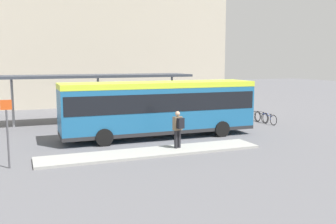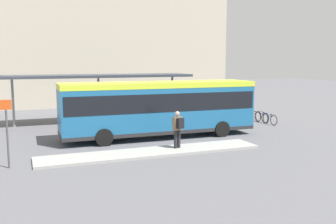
{
  "view_description": "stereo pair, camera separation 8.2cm",
  "coord_description": "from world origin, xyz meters",
  "px_view_note": "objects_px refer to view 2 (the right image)",
  "views": [
    {
      "loc": [
        -7.33,
        -19.89,
        4.29
      ],
      "look_at": [
        0.55,
        0.0,
        1.43
      ],
      "focal_mm": 40.0,
      "sensor_mm": 36.0,
      "label": 1
    },
    {
      "loc": [
        -7.25,
        -19.92,
        4.29
      ],
      "look_at": [
        0.55,
        0.0,
        1.43
      ],
      "focal_mm": 40.0,
      "sensor_mm": 36.0,
      "label": 2
    }
  ],
  "objects_px": {
    "bicycle_black": "(262,117)",
    "bicycle_white": "(254,116)",
    "platform_sign": "(7,130)",
    "pedestrian_waiting": "(178,127)",
    "city_bus": "(159,105)",
    "bicycle_blue": "(269,119)",
    "bicycle_yellow": "(245,114)"
  },
  "relations": [
    {
      "from": "pedestrian_waiting",
      "to": "bicycle_white",
      "type": "distance_m",
      "value": 11.06
    },
    {
      "from": "pedestrian_waiting",
      "to": "bicycle_black",
      "type": "xyz_separation_m",
      "value": [
        8.97,
        5.73,
        -0.78
      ]
    },
    {
      "from": "city_bus",
      "to": "bicycle_black",
      "type": "relative_size",
      "value": 6.24
    },
    {
      "from": "city_bus",
      "to": "bicycle_black",
      "type": "xyz_separation_m",
      "value": [
        8.68,
        2.28,
        -1.47
      ]
    },
    {
      "from": "bicycle_black",
      "to": "bicycle_yellow",
      "type": "xyz_separation_m",
      "value": [
        -0.35,
        1.71,
        0.01
      ]
    },
    {
      "from": "bicycle_yellow",
      "to": "platform_sign",
      "type": "relative_size",
      "value": 0.65
    },
    {
      "from": "bicycle_blue",
      "to": "bicycle_yellow",
      "type": "height_order",
      "value": "bicycle_yellow"
    },
    {
      "from": "bicycle_white",
      "to": "bicycle_yellow",
      "type": "xyz_separation_m",
      "value": [
        -0.23,
        0.85,
        0.02
      ]
    },
    {
      "from": "bicycle_black",
      "to": "platform_sign",
      "type": "xyz_separation_m",
      "value": [
        -16.57,
        -6.04,
        1.17
      ]
    },
    {
      "from": "bicycle_white",
      "to": "platform_sign",
      "type": "bearing_deg",
      "value": 111.59
    },
    {
      "from": "pedestrian_waiting",
      "to": "bicycle_black",
      "type": "bearing_deg",
      "value": -73.81
    },
    {
      "from": "bicycle_black",
      "to": "platform_sign",
      "type": "relative_size",
      "value": 0.64
    },
    {
      "from": "pedestrian_waiting",
      "to": "city_bus",
      "type": "bearing_deg",
      "value": -21.29
    },
    {
      "from": "bicycle_white",
      "to": "platform_sign",
      "type": "xyz_separation_m",
      "value": [
        -16.45,
        -6.89,
        1.19
      ]
    },
    {
      "from": "city_bus",
      "to": "bicycle_white",
      "type": "bearing_deg",
      "value": 20.75
    },
    {
      "from": "bicycle_black",
      "to": "pedestrian_waiting",
      "type": "bearing_deg",
      "value": 126.8
    },
    {
      "from": "bicycle_black",
      "to": "bicycle_yellow",
      "type": "relative_size",
      "value": 0.98
    },
    {
      "from": "bicycle_white",
      "to": "platform_sign",
      "type": "height_order",
      "value": "platform_sign"
    },
    {
      "from": "bicycle_blue",
      "to": "platform_sign",
      "type": "distance_m",
      "value": 17.39
    },
    {
      "from": "bicycle_black",
      "to": "bicycle_white",
      "type": "height_order",
      "value": "bicycle_black"
    },
    {
      "from": "bicycle_black",
      "to": "bicycle_blue",
      "type": "bearing_deg",
      "value": -176.48
    },
    {
      "from": "bicycle_black",
      "to": "bicycle_white",
      "type": "xyz_separation_m",
      "value": [
        -0.12,
        0.85,
        -0.01
      ]
    },
    {
      "from": "pedestrian_waiting",
      "to": "bicycle_blue",
      "type": "height_order",
      "value": "pedestrian_waiting"
    },
    {
      "from": "city_bus",
      "to": "platform_sign",
      "type": "distance_m",
      "value": 8.75
    },
    {
      "from": "bicycle_yellow",
      "to": "bicycle_blue",
      "type": "bearing_deg",
      "value": -170.98
    },
    {
      "from": "bicycle_yellow",
      "to": "platform_sign",
      "type": "xyz_separation_m",
      "value": [
        -16.22,
        -7.75,
        1.17
      ]
    },
    {
      "from": "bicycle_blue",
      "to": "bicycle_yellow",
      "type": "distance_m",
      "value": 2.59
    },
    {
      "from": "city_bus",
      "to": "bicycle_yellow",
      "type": "relative_size",
      "value": 6.14
    },
    {
      "from": "city_bus",
      "to": "pedestrian_waiting",
      "type": "distance_m",
      "value": 3.54
    },
    {
      "from": "city_bus",
      "to": "bicycle_yellow",
      "type": "height_order",
      "value": "city_bus"
    },
    {
      "from": "pedestrian_waiting",
      "to": "bicycle_yellow",
      "type": "bearing_deg",
      "value": -65.58
    },
    {
      "from": "city_bus",
      "to": "bicycle_black",
      "type": "distance_m",
      "value": 9.09
    }
  ]
}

